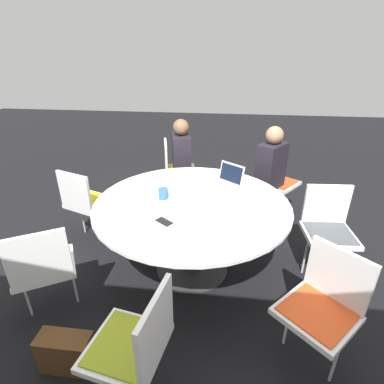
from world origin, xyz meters
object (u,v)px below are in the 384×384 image
at_px(person_0, 272,169).
at_px(laptop, 227,181).
at_px(chair_4, 136,341).
at_px(coffee_cup, 163,194).
at_px(chair_2, 86,199).
at_px(chair_6, 328,225).
at_px(handbag, 66,352).
at_px(chair_0, 274,176).
at_px(chair_1, 176,166).
at_px(cell_phone, 164,222).
at_px(person_1, 183,158).
at_px(chair_5, 324,302).
at_px(chair_3, 43,264).

distance_m(person_0, laptop, 0.83).
height_order(chair_4, coffee_cup, chair_4).
distance_m(chair_2, chair_6, 2.47).
bearing_deg(chair_2, handbag, -51.54).
height_order(chair_0, chair_6, same).
xyz_separation_m(chair_0, chair_1, (1.32, -0.23, 0.00)).
relative_size(cell_phone, handbag, 0.43).
bearing_deg(chair_1, coffee_cup, -7.17).
bearing_deg(coffee_cup, person_0, -137.45).
bearing_deg(person_1, laptop, 20.10).
relative_size(chair_2, laptop, 2.30).
height_order(chair_6, cell_phone, chair_6).
bearing_deg(person_1, chair_0, 76.32).
bearing_deg(chair_1, chair_5, 17.56).
xyz_separation_m(chair_1, chair_5, (-1.38, 2.33, 0.00)).
distance_m(laptop, handbag, 1.94).
height_order(chair_6, laptop, laptop).
bearing_deg(chair_1, chair_0, 67.15).
bearing_deg(chair_6, chair_0, -76.54).
xyz_separation_m(person_0, laptop, (0.52, 0.65, 0.10)).
distance_m(chair_4, handbag, 0.69).
height_order(person_0, laptop, person_0).
xyz_separation_m(chair_0, chair_6, (-0.35, 1.12, 0.00)).
relative_size(chair_4, chair_5, 1.00).
relative_size(person_0, coffee_cup, 12.29).
distance_m(person_0, person_1, 1.13).
distance_m(chair_0, chair_6, 1.18).
height_order(cell_phone, handbag, cell_phone).
distance_m(person_0, cell_phone, 1.72).
xyz_separation_m(chair_4, handbag, (0.56, -0.14, -0.38)).
relative_size(chair_0, chair_2, 1.00).
bearing_deg(handbag, chair_0, -124.15).
distance_m(person_0, coffee_cup, 1.48).
bearing_deg(laptop, chair_1, 160.56).
xyz_separation_m(chair_4, person_0, (-0.98, -2.29, 0.19)).
relative_size(chair_1, coffee_cup, 8.74).
xyz_separation_m(chair_6, coffee_cup, (1.52, 0.12, 0.29)).
distance_m(coffee_cup, cell_phone, 0.42).
height_order(chair_1, chair_3, same).
distance_m(chair_0, chair_3, 2.78).
height_order(coffee_cup, cell_phone, coffee_cup).
bearing_deg(chair_1, laptop, 19.90).
bearing_deg(coffee_cup, chair_6, -175.61).
bearing_deg(chair_1, person_1, 19.05).
relative_size(chair_6, coffee_cup, 8.74).
bearing_deg(chair_2, cell_phone, -15.38).
bearing_deg(chair_4, chair_3, 68.52).
relative_size(chair_2, handbag, 2.40).
bearing_deg(chair_0, chair_1, -62.19).
bearing_deg(person_0, chair_4, 14.52).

